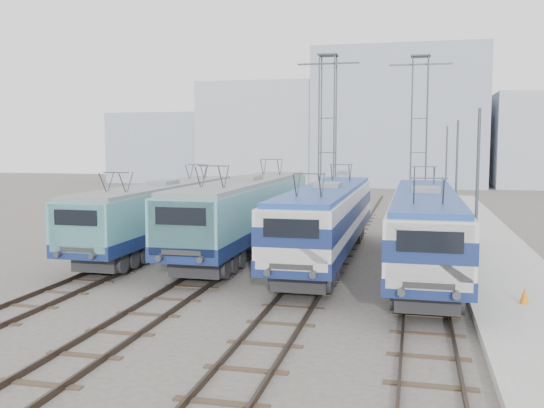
{
  "coord_description": "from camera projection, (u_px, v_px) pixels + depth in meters",
  "views": [
    {
      "loc": [
        6.28,
        -22.16,
        5.69
      ],
      "look_at": [
        -0.62,
        7.0,
        2.67
      ],
      "focal_mm": 40.0,
      "sensor_mm": 36.0,
      "label": 1
    }
  ],
  "objects": [
    {
      "name": "ground",
      "position": [
        246.0,
        290.0,
        23.47
      ],
      "size": [
        160.0,
        160.0,
        0.0
      ],
      "primitive_type": "plane",
      "color": "#514C47"
    },
    {
      "name": "platform",
      "position": [
        497.0,
        260.0,
        28.86
      ],
      "size": [
        4.0,
        70.0,
        0.3
      ],
      "primitive_type": "cube",
      "color": "#9E9E99",
      "rests_on": "ground"
    },
    {
      "name": "locomotive_far_left",
      "position": [
        162.0,
        210.0,
        32.1
      ],
      "size": [
        2.72,
        17.17,
        3.23
      ],
      "color": "navy",
      "rests_on": "ground"
    },
    {
      "name": "locomotive_center_left",
      "position": [
        246.0,
        208.0,
        31.53
      ],
      "size": [
        2.93,
        18.53,
        3.49
      ],
      "color": "navy",
      "rests_on": "ground"
    },
    {
      "name": "locomotive_center_right",
      "position": [
        327.0,
        215.0,
        28.86
      ],
      "size": [
        2.79,
        17.66,
        3.32
      ],
      "color": "navy",
      "rests_on": "ground"
    },
    {
      "name": "locomotive_far_right",
      "position": [
        425.0,
        223.0,
        26.1
      ],
      "size": [
        2.79,
        17.6,
        3.31
      ],
      "color": "navy",
      "rests_on": "ground"
    },
    {
      "name": "catenary_tower_west",
      "position": [
        327.0,
        130.0,
        44.1
      ],
      "size": [
        4.5,
        1.2,
        12.0
      ],
      "color": "#3F4247",
      "rests_on": "ground"
    },
    {
      "name": "catenary_tower_east",
      "position": [
        419.0,
        130.0,
        44.55
      ],
      "size": [
        4.5,
        1.2,
        12.0
      ],
      "color": "#3F4247",
      "rests_on": "ground"
    },
    {
      "name": "mast_front",
      "position": [
        477.0,
        201.0,
        23.08
      ],
      "size": [
        0.12,
        0.12,
        7.0
      ],
      "primitive_type": "cylinder",
      "color": "#3F4247",
      "rests_on": "ground"
    },
    {
      "name": "mast_mid",
      "position": [
        456.0,
        181.0,
        34.7
      ],
      "size": [
        0.12,
        0.12,
        7.0
      ],
      "primitive_type": "cylinder",
      "color": "#3F4247",
      "rests_on": "ground"
    },
    {
      "name": "mast_rear",
      "position": [
        446.0,
        172.0,
        46.32
      ],
      "size": [
        0.12,
        0.12,
        7.0
      ],
      "primitive_type": "cylinder",
      "color": "#3F4247",
      "rests_on": "ground"
    },
    {
      "name": "safety_cone",
      "position": [
        525.0,
        295.0,
        20.39
      ],
      "size": [
        0.32,
        0.32,
        0.57
      ],
      "primitive_type": "cone",
      "color": "orange",
      "rests_on": "platform"
    },
    {
      "name": "building_west",
      "position": [
        269.0,
        134.0,
        86.0
      ],
      "size": [
        18.0,
        12.0,
        14.0
      ],
      "primitive_type": "cube",
      "color": "#A0A8B3",
      "rests_on": "ground"
    },
    {
      "name": "building_center",
      "position": [
        399.0,
        119.0,
        81.68
      ],
      "size": [
        22.0,
        14.0,
        18.0
      ],
      "primitive_type": "cube",
      "color": "#8F99AE",
      "rests_on": "ground"
    },
    {
      "name": "building_far_west",
      "position": [
        165.0,
        148.0,
        89.86
      ],
      "size": [
        14.0,
        10.0,
        10.0
      ],
      "primitive_type": "cube",
      "color": "#8F99AE",
      "rests_on": "ground"
    }
  ]
}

